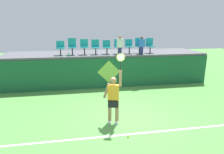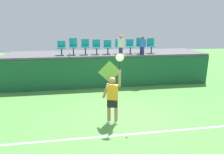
{
  "view_description": "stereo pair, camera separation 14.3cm",
  "coord_description": "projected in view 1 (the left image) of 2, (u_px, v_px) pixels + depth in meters",
  "views": [
    {
      "loc": [
        -1.61,
        -6.58,
        3.4
      ],
      "look_at": [
        -0.24,
        1.33,
        1.26
      ],
      "focal_mm": 31.02,
      "sensor_mm": 36.0,
      "label": 1
    },
    {
      "loc": [
        -1.46,
        -6.6,
        3.4
      ],
      "look_at": [
        -0.24,
        1.33,
        1.26
      ],
      "focal_mm": 31.02,
      "sensor_mm": 36.0,
      "label": 2
    }
  ],
  "objects": [
    {
      "name": "wall_signage_mount",
      "position": [
        109.0,
        88.0,
        10.91
      ],
      "size": [
        1.27,
        0.01,
        1.56
      ],
      "color": "#195633",
      "rests_on": "ground_plane"
    },
    {
      "name": "stadium_chair_6",
      "position": [
        129.0,
        45.0,
        11.32
      ],
      "size": [
        0.44,
        0.42,
        0.82
      ],
      "color": "#38383D",
      "rests_on": "spectator_platform"
    },
    {
      "name": "stadium_chair_0",
      "position": [
        60.0,
        47.0,
        10.68
      ],
      "size": [
        0.44,
        0.42,
        0.78
      ],
      "color": "#38383D",
      "rests_on": "spectator_platform"
    },
    {
      "name": "water_bottle",
      "position": [
        69.0,
        55.0,
        10.31
      ],
      "size": [
        0.06,
        0.06,
        0.2
      ],
      "primitive_type": "cylinder",
      "color": "#26B272",
      "rests_on": "spectator_platform"
    },
    {
      "name": "stadium_chair_2",
      "position": [
        84.0,
        46.0,
        10.89
      ],
      "size": [
        0.44,
        0.42,
        0.86
      ],
      "color": "#38383D",
      "rests_on": "spectator_platform"
    },
    {
      "name": "stadium_chair_1",
      "position": [
        72.0,
        46.0,
        10.78
      ],
      "size": [
        0.44,
        0.42,
        0.92
      ],
      "color": "#38383D",
      "rests_on": "spectator_platform"
    },
    {
      "name": "tennis_player",
      "position": [
        114.0,
        98.0,
        6.76
      ],
      "size": [
        0.74,
        0.35,
        2.53
      ],
      "color": "white",
      "rests_on": "ground_plane"
    },
    {
      "name": "court_back_wall",
      "position": [
        109.0,
        73.0,
        10.8
      ],
      "size": [
        11.83,
        0.2,
        1.68
      ],
      "primitive_type": "cube",
      "color": "#195633",
      "rests_on": "ground_plane"
    },
    {
      "name": "ground_plane",
      "position": [
        124.0,
        117.0,
        7.41
      ],
      "size": [
        40.0,
        40.0,
        0.0
      ],
      "primitive_type": "plane",
      "color": "#519342"
    },
    {
      "name": "stadium_chair_4",
      "position": [
        107.0,
        46.0,
        11.11
      ],
      "size": [
        0.44,
        0.42,
        0.79
      ],
      "color": "#38383D",
      "rests_on": "spectator_platform"
    },
    {
      "name": "stadium_chair_8",
      "position": [
        150.0,
        45.0,
        11.53
      ],
      "size": [
        0.44,
        0.42,
        0.88
      ],
      "color": "#38383D",
      "rests_on": "spectator_platform"
    },
    {
      "name": "stadium_chair_5",
      "position": [
        118.0,
        46.0,
        11.22
      ],
      "size": [
        0.44,
        0.42,
        0.84
      ],
      "color": "#38383D",
      "rests_on": "spectator_platform"
    },
    {
      "name": "spectator_0",
      "position": [
        120.0,
        45.0,
        10.75
      ],
      "size": [
        0.34,
        0.2,
        1.08
      ],
      "color": "navy",
      "rests_on": "spectator_platform"
    },
    {
      "name": "spectator_1",
      "position": [
        142.0,
        45.0,
        10.99
      ],
      "size": [
        0.34,
        0.2,
        1.03
      ],
      "color": "navy",
      "rests_on": "spectator_platform"
    },
    {
      "name": "spectator_platform",
      "position": [
        105.0,
        53.0,
        11.86
      ],
      "size": [
        11.83,
        2.83,
        0.12
      ],
      "primitive_type": "cube",
      "color": "#56565B",
      "rests_on": "court_back_wall"
    },
    {
      "name": "stadium_chair_7",
      "position": [
        139.0,
        45.0,
        11.42
      ],
      "size": [
        0.44,
        0.42,
        0.9
      ],
      "color": "#38383D",
      "rests_on": "spectator_platform"
    },
    {
      "name": "court_baseline_stripe",
      "position": [
        132.0,
        134.0,
        6.27
      ],
      "size": [
        10.65,
        0.08,
        0.01
      ],
      "primitive_type": "cube",
      "color": "white",
      "rests_on": "ground_plane"
    },
    {
      "name": "stadium_chair_3",
      "position": [
        95.0,
        46.0,
        11.0
      ],
      "size": [
        0.44,
        0.42,
        0.83
      ],
      "color": "#38383D",
      "rests_on": "spectator_platform"
    },
    {
      "name": "tennis_ball",
      "position": [
        128.0,
        136.0,
        6.07
      ],
      "size": [
        0.07,
        0.07,
        0.07
      ],
      "primitive_type": "sphere",
      "color": "#D1E533",
      "rests_on": "ground_plane"
    }
  ]
}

